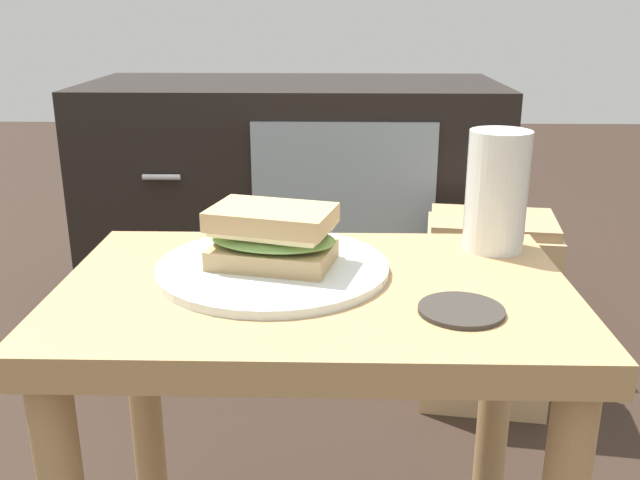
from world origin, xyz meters
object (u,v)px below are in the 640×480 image
at_px(tv_cabinet, 294,202).
at_px(sandwich_front, 272,236).
at_px(paper_bag, 486,311).
at_px(plate, 273,268).
at_px(beer_glass, 496,194).
at_px(coaster, 461,310).

bearing_deg(tv_cabinet, sandwich_front, -87.97).
height_order(tv_cabinet, paper_bag, tv_cabinet).
distance_m(plate, beer_glass, 0.29).
bearing_deg(coaster, sandwich_front, 151.33).
height_order(tv_cabinet, coaster, tv_cabinet).
bearing_deg(tv_cabinet, beer_glass, -70.05).
bearing_deg(plate, sandwich_front, 0.00).
distance_m(tv_cabinet, coaster, 1.06).
relative_size(tv_cabinet, sandwich_front, 5.91).
height_order(sandwich_front, coaster, sandwich_front).
xyz_separation_m(plate, paper_bag, (0.36, 0.51, -0.28)).
bearing_deg(beer_glass, tv_cabinet, 109.95).
distance_m(tv_cabinet, paper_bag, 0.58).
xyz_separation_m(plate, coaster, (0.20, -0.11, -0.00)).
xyz_separation_m(sandwich_front, paper_bag, (0.36, 0.51, -0.32)).
relative_size(tv_cabinet, beer_glass, 6.48).
height_order(plate, coaster, plate).
height_order(coaster, paper_bag, coaster).
bearing_deg(beer_glass, sandwich_front, -161.70).
bearing_deg(paper_bag, tv_cabinet, 134.45).
distance_m(beer_glass, paper_bag, 0.55).
bearing_deg(sandwich_front, tv_cabinet, 92.03).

